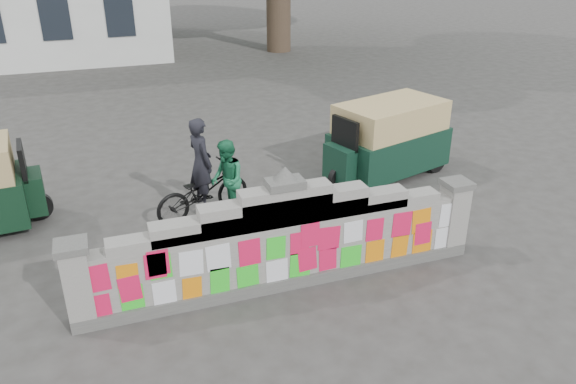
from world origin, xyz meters
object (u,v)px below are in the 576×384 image
(cyclist_bike, at_px, (203,192))
(pedestrian, at_px, (227,180))
(rickshaw_right, at_px, (387,138))
(cyclist_rider, at_px, (202,175))

(cyclist_bike, bearing_deg, pedestrian, -128.72)
(cyclist_bike, bearing_deg, rickshaw_right, -98.26)
(pedestrian, bearing_deg, cyclist_rider, -110.38)
(cyclist_bike, xyz_separation_m, cyclist_rider, (0.00, 0.00, 0.36))
(pedestrian, bearing_deg, cyclist_bike, -110.38)
(cyclist_bike, distance_m, cyclist_rider, 0.36)
(cyclist_bike, xyz_separation_m, rickshaw_right, (4.32, 0.65, 0.36))
(cyclist_bike, height_order, pedestrian, pedestrian)
(cyclist_bike, xyz_separation_m, pedestrian, (0.44, -0.18, 0.26))
(rickshaw_right, bearing_deg, pedestrian, -4.73)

